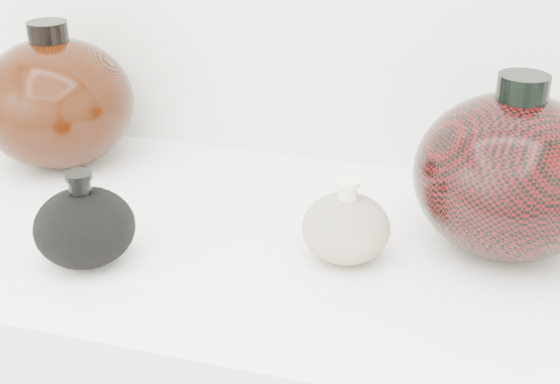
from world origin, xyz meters
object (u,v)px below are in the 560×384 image
(left_round_pot, at_px, (57,102))
(right_round_pot, at_px, (511,175))
(cream_gourd_vase, at_px, (346,227))
(black_gourd_vase, at_px, (85,227))

(left_round_pot, xyz_separation_m, right_round_pot, (0.63, -0.08, 0.00))
(left_round_pot, distance_m, right_round_pot, 0.63)
(left_round_pot, relative_size, right_round_pot, 1.04)
(cream_gourd_vase, relative_size, right_round_pot, 0.43)
(black_gourd_vase, bearing_deg, cream_gourd_vase, 17.91)
(black_gourd_vase, xyz_separation_m, right_round_pot, (0.45, 0.17, 0.05))
(black_gourd_vase, height_order, right_round_pot, right_round_pot)
(black_gourd_vase, distance_m, right_round_pot, 0.49)
(black_gourd_vase, xyz_separation_m, left_round_pot, (-0.18, 0.24, 0.05))
(cream_gourd_vase, distance_m, right_round_pot, 0.20)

